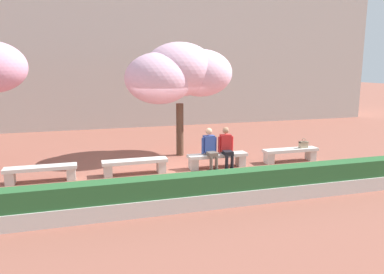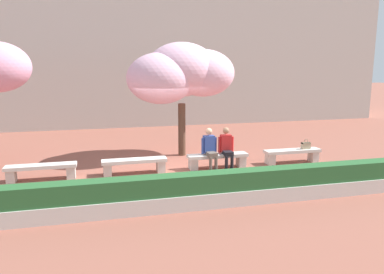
% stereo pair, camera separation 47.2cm
% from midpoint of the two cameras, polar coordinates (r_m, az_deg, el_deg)
% --- Properties ---
extents(ground_plane, '(100.00, 100.00, 0.00)m').
position_cam_midpoint_polar(ground_plane, '(11.67, -3.37, -5.15)').
color(ground_plane, '#8E5142').
extents(building_facade, '(28.00, 4.00, 8.58)m').
position_cam_midpoint_polar(building_facade, '(21.72, -10.13, 13.54)').
color(building_facade, '#B7B2A8').
rests_on(building_facade, ground).
extents(stone_bench_west_end, '(1.94, 0.42, 0.45)m').
position_cam_midpoint_polar(stone_bench_west_end, '(11.39, -23.15, -4.82)').
color(stone_bench_west_end, beige).
rests_on(stone_bench_west_end, ground).
extents(stone_bench_near_west, '(1.94, 0.42, 0.45)m').
position_cam_midpoint_polar(stone_bench_near_west, '(11.37, -9.86, -4.12)').
color(stone_bench_near_west, beige).
rests_on(stone_bench_near_west, ground).
extents(stone_bench_center, '(1.94, 0.42, 0.45)m').
position_cam_midpoint_polar(stone_bench_center, '(11.94, 2.77, -3.24)').
color(stone_bench_center, beige).
rests_on(stone_bench_center, ground).
extents(stone_bench_near_east, '(1.94, 0.42, 0.45)m').
position_cam_midpoint_polar(stone_bench_near_east, '(13.03, 13.75, -2.35)').
color(stone_bench_near_east, beige).
rests_on(stone_bench_near_east, ground).
extents(person_seated_left, '(0.51, 0.70, 1.29)m').
position_cam_midpoint_polar(person_seated_left, '(11.72, 1.61, -1.54)').
color(person_seated_left, black).
rests_on(person_seated_left, ground).
extents(person_seated_right, '(0.51, 0.69, 1.29)m').
position_cam_midpoint_polar(person_seated_right, '(11.90, 4.13, -1.38)').
color(person_seated_right, black).
rests_on(person_seated_right, ground).
extents(handbag, '(0.30, 0.15, 0.34)m').
position_cam_midpoint_polar(handbag, '(13.21, 15.65, -1.06)').
color(handbag, tan).
rests_on(handbag, stone_bench_near_east).
extents(cherry_tree_main, '(3.85, 2.70, 4.01)m').
position_cam_midpoint_polar(cherry_tree_main, '(13.20, -2.99, 9.64)').
color(cherry_tree_main, '#513828').
rests_on(cherry_tree_main, ground).
extents(planter_hedge_foreground, '(12.28, 0.50, 0.80)m').
position_cam_midpoint_polar(planter_hedge_foreground, '(8.70, 1.33, -8.10)').
color(planter_hedge_foreground, beige).
rests_on(planter_hedge_foreground, ground).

